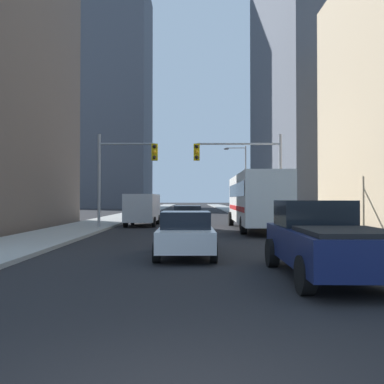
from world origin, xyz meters
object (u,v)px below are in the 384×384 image
Objects in this scene: traffic_signal_near_right at (243,164)px; sedan_beige at (189,218)px; city_bus at (257,199)px; cargo_van_silver at (144,208)px; traffic_signal_near_left at (126,165)px; sedan_white at (187,234)px; pickup_truck_navy at (325,240)px; sedan_black at (152,212)px.

sedan_beige is at bearing -167.23° from traffic_signal_near_right.
city_bus is 8.49m from cargo_van_silver.
sedan_white is at bearing -71.62° from traffic_signal_near_left.
sedan_black is (-6.77, 25.07, -0.16)m from pickup_truck_navy.
traffic_signal_near_left is at bearing 108.38° from sedan_white.
pickup_truck_navy reaches higher than sedan_black.
cargo_van_silver is 1.24× the size of sedan_beige.
cargo_van_silver reaches higher than pickup_truck_navy.
sedan_black is 11.90m from traffic_signal_near_right.
city_bus reaches higher than sedan_white.
sedan_beige is at bearing 90.35° from sedan_white.
sedan_white is 0.70× the size of traffic_signal_near_right.
cargo_van_silver is at bearing 152.66° from city_bus.
traffic_signal_near_right is at bearing 168.75° from city_bus.
traffic_signal_near_left is at bearing 115.38° from pickup_truck_navy.
cargo_van_silver is at bearing 150.85° from traffic_signal_near_right.
pickup_truck_navy is at bearing -89.58° from traffic_signal_near_right.
traffic_signal_near_right reaches higher than cargo_van_silver.
sedan_beige is (-0.07, 11.37, 0.00)m from sedan_white.
sedan_black is 9.87m from traffic_signal_near_left.
traffic_signal_near_left is at bearing 168.99° from sedan_beige.
pickup_truck_navy is 20.66m from cargo_van_silver.
traffic_signal_near_left reaches higher than city_bus.
sedan_beige and sedan_black have the same top height.
cargo_van_silver is 0.87× the size of traffic_signal_near_left.
sedan_beige is 0.70× the size of traffic_signal_near_right.
traffic_signal_near_right is at bearing -29.15° from cargo_van_silver.
pickup_truck_navy is 0.91× the size of traffic_signal_near_left.
traffic_signal_near_left is at bearing -100.70° from cargo_van_silver.
sedan_white is at bearing -81.20° from sedan_black.
city_bus is at bearing -11.25° from traffic_signal_near_right.
sedan_white is at bearing 133.45° from pickup_truck_navy.
sedan_beige is at bearing -72.11° from sedan_black.
city_bus is at bearing -1.17° from traffic_signal_near_left.
city_bus is at bearing -51.56° from sedan_black.
pickup_truck_navy is at bearing -70.82° from cargo_van_silver.
sedan_black is (-3.32, 21.43, 0.00)m from sedan_white.
sedan_white and sedan_beige have the same top height.
traffic_signal_near_right is (3.34, 12.14, 3.35)m from sedan_white.
sedan_beige is 10.57m from sedan_black.
traffic_signal_near_left is 7.37m from traffic_signal_near_right.
traffic_signal_near_right reaches higher than pickup_truck_navy.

